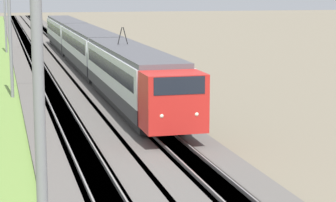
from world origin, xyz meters
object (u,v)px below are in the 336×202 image
Objects in this scene: catenary_mast_near at (44,148)px; catenary_mast_mid at (11,34)px; catenary_mast_far at (6,15)px; passenger_train at (88,47)px.

catenary_mast_mid reaches higher than catenary_mast_near.
catenary_mast_mid is 32.32m from catenary_mast_far.
catenary_mast_mid is at bearing 0.00° from catenary_mast_near.
catenary_mast_near is 0.99× the size of catenary_mast_mid.
catenary_mast_mid is at bearing -28.33° from passenger_train.
catenary_mast_near is 64.64m from catenary_mast_far.
passenger_train is at bearing -161.25° from catenary_mast_far.
catenary_mast_far is (64.64, -0.00, -0.02)m from catenary_mast_near.
catenary_mast_near is at bearing -8.54° from passenger_train.
catenary_mast_near reaches higher than passenger_train.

